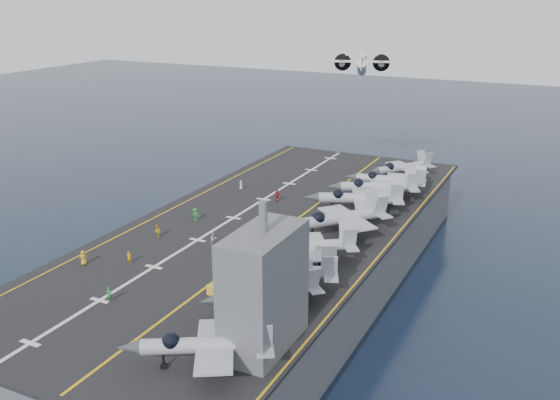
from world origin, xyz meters
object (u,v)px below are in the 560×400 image
at_px(fighter_jet_0, 206,343).
at_px(tow_cart_a, 216,290).
at_px(island_superstructure, 264,276).
at_px(transport_plane, 362,67).

height_order(fighter_jet_0, tow_cart_a, fighter_jet_0).
distance_m(island_superstructure, tow_cart_a, 13.96).
xyz_separation_m(fighter_jet_0, transport_plane, (-18.85, 95.86, 14.11)).
height_order(fighter_jet_0, transport_plane, transport_plane).
bearing_deg(tow_cart_a, island_superstructure, -35.53).
xyz_separation_m(tow_cart_a, transport_plane, (-12.01, 83.09, 16.01)).
relative_size(island_superstructure, transport_plane, 0.60).
xyz_separation_m(fighter_jet_0, tow_cart_a, (-6.85, 12.76, -1.89)).
distance_m(fighter_jet_0, transport_plane, 98.71).
height_order(island_superstructure, tow_cart_a, island_superstructure).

